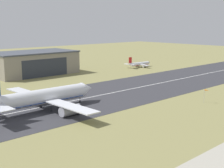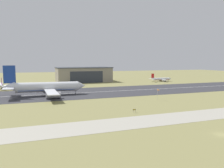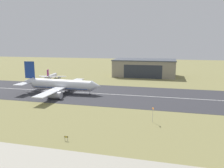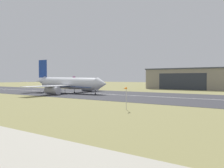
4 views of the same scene
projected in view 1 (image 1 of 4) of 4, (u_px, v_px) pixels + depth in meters
ground_plane at (204, 112)px, 124.65m from camera, size 712.20×712.20×0.00m
runway_strip at (117, 92)px, 160.89m from camera, size 472.20×53.70×0.06m
runway_centreline at (117, 92)px, 160.88m from camera, size 424.98×0.70×0.01m
hangar_building at (33, 63)px, 216.53m from camera, size 57.20×32.65×15.81m
airplane_landing at (44, 97)px, 126.54m from camera, size 52.02×59.54×19.52m
airplane_parked_centre at (140, 64)px, 251.83m from camera, size 24.85×18.91×8.80m
windsock_pole at (207, 91)px, 137.71m from camera, size 0.96×2.24×6.13m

